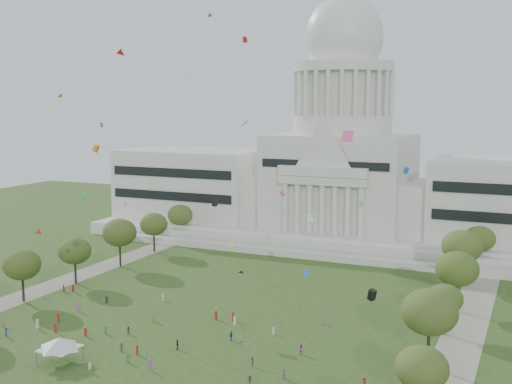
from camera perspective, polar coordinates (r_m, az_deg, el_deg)
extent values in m
plane|color=#2E491D|center=(115.92, -9.42, -14.68)|extent=(400.00, 400.00, 0.00)
cube|color=silver|center=(216.66, 7.59, -3.46)|extent=(160.00, 60.00, 4.00)
cube|color=silver|center=(186.16, 4.67, -5.60)|extent=(130.00, 3.00, 2.00)
cube|color=silver|center=(193.20, 5.47, -4.66)|extent=(140.00, 3.00, 5.00)
cube|color=beige|center=(234.96, -5.39, 0.67)|extent=(50.00, 34.00, 22.00)
cube|color=beige|center=(221.22, 0.69, -0.53)|extent=(12.00, 26.00, 16.00)
cube|color=beige|center=(206.11, 14.61, -1.40)|extent=(12.00, 26.00, 16.00)
cube|color=beige|center=(213.16, 7.59, 0.72)|extent=(44.00, 38.00, 28.00)
cube|color=beige|center=(193.81, 5.92, 0.99)|extent=(28.00, 3.00, 2.40)
cube|color=black|center=(220.02, -7.60, 0.67)|extent=(46.00, 0.40, 11.00)
cylinder|color=beige|center=(211.65, 7.68, 5.93)|extent=(32.00, 32.00, 6.00)
cylinder|color=beige|center=(211.57, 7.73, 8.64)|extent=(28.00, 28.00, 14.00)
cylinder|color=silver|center=(211.86, 7.77, 10.94)|extent=(32.40, 32.40, 3.00)
cylinder|color=beige|center=(212.24, 7.80, 12.42)|extent=(22.00, 22.00, 8.00)
ellipsoid|color=silver|center=(212.60, 7.82, 13.50)|extent=(25.00, 25.00, 26.20)
cube|color=gray|center=(166.48, -17.63, -7.92)|extent=(8.00, 160.00, 0.04)
cube|color=gray|center=(127.41, 17.67, -12.83)|extent=(8.00, 160.00, 0.04)
ellipsoid|color=#3F511F|center=(95.48, 14.52, -14.91)|extent=(7.58, 7.58, 6.20)
cylinder|color=black|center=(154.91, -19.99, -8.17)|extent=(0.56, 0.56, 5.47)
ellipsoid|color=#354716|center=(153.46, -20.09, -6.09)|extent=(8.42, 8.42, 6.89)
cylinder|color=black|center=(115.09, 15.06, -13.36)|extent=(0.56, 0.56, 6.20)
ellipsoid|color=#3B4E1D|center=(112.90, 15.18, -10.25)|extent=(9.55, 9.55, 7.82)
cylinder|color=black|center=(166.16, -15.75, -6.94)|extent=(0.56, 0.56, 5.27)
ellipsoid|color=#364C19|center=(164.85, -15.82, -5.06)|extent=(8.12, 8.12, 6.65)
cylinder|color=black|center=(131.24, 16.35, -11.12)|extent=(0.56, 0.56, 4.56)
ellipsoid|color=#364E1A|center=(129.77, 16.43, -9.10)|extent=(7.01, 7.01, 5.74)
cylinder|color=black|center=(180.18, -11.98, -5.54)|extent=(0.56, 0.56, 6.03)
ellipsoid|color=#36461A|center=(178.83, -12.04, -3.55)|extent=(9.29, 9.29, 7.60)
cylinder|color=black|center=(145.72, 17.35, -8.96)|extent=(0.56, 0.56, 5.97)
ellipsoid|color=#375017|center=(144.06, 17.45, -6.55)|extent=(9.19, 9.19, 7.52)
cylinder|color=black|center=(195.78, -9.04, -4.49)|extent=(0.56, 0.56, 5.41)
ellipsoid|color=#374A1A|center=(194.64, -9.08, -2.84)|extent=(8.33, 8.33, 6.81)
cylinder|color=black|center=(165.12, 17.75, -6.92)|extent=(0.56, 0.56, 6.37)
ellipsoid|color=#3F521E|center=(163.57, 17.85, -4.63)|extent=(9.82, 9.82, 8.03)
cylinder|color=black|center=(211.68, -6.74, -3.53)|extent=(0.56, 0.56, 5.32)
ellipsoid|color=#3C511F|center=(210.65, -6.76, -2.03)|extent=(8.19, 8.19, 6.70)
cylinder|color=black|center=(182.36, 19.16, -5.74)|extent=(0.56, 0.56, 5.47)
ellipsoid|color=#364E17|center=(181.13, 19.24, -3.96)|extent=(8.42, 8.42, 6.89)
cylinder|color=#4C4C4C|center=(118.60, -18.94, -13.85)|extent=(0.12, 0.12, 2.43)
cylinder|color=#4C4C4C|center=(115.16, -16.89, -14.43)|extent=(0.12, 0.12, 2.43)
cylinder|color=#4C4C4C|center=(122.33, -17.16, -13.09)|extent=(0.12, 0.12, 2.43)
cylinder|color=#4C4C4C|center=(119.00, -15.12, -13.62)|extent=(0.12, 0.12, 2.43)
cube|color=silver|center=(118.26, -17.05, -13.15)|extent=(5.87, 5.87, 0.19)
pyramid|color=silver|center=(117.89, -17.07, -12.66)|extent=(8.22, 8.22, 1.95)
imported|color=#B21E1E|center=(106.55, 9.61, -16.32)|extent=(0.91, 0.84, 1.57)
imported|color=#994C8C|center=(117.54, 4.06, -13.77)|extent=(1.00, 1.09, 1.91)
imported|color=#26262B|center=(112.52, -0.32, -14.87)|extent=(0.83, 1.10, 1.52)
imported|color=#26262B|center=(120.31, -7.01, -13.29)|extent=(0.96, 1.24, 1.88)
imported|color=#994C8C|center=(121.07, -11.87, -13.34)|extent=(1.21, 1.61, 1.62)
imported|color=silver|center=(113.77, -14.55, -14.80)|extent=(0.79, 0.79, 1.77)
imported|color=#4C4C51|center=(129.07, -11.28, -11.96)|extent=(0.81, 0.53, 1.62)
imported|color=#26262B|center=(106.11, -0.55, -16.35)|extent=(1.05, 0.91, 1.45)
imported|color=navy|center=(123.65, -2.22, -12.67)|extent=(0.60, 1.06, 1.79)
cube|color=olive|center=(140.69, -21.59, -10.69)|extent=(0.50, 0.48, 1.63)
cube|color=#33723F|center=(116.16, -11.36, -14.29)|extent=(0.38, 0.46, 1.49)
cube|color=#994C8C|center=(133.07, 5.92, -11.26)|extent=(0.47, 0.44, 1.52)
cube|color=silver|center=(136.75, -18.86, -11.05)|extent=(0.38, 0.53, 1.82)
cube|color=#26262B|center=(149.03, -13.14, -9.31)|extent=(0.44, 0.48, 1.55)
cube|color=navy|center=(134.49, -21.34, -11.50)|extent=(0.56, 0.52, 1.80)
cube|color=silver|center=(148.24, -8.26, -9.26)|extent=(0.43, 0.50, 1.62)
cube|color=#B21E1E|center=(160.30, -16.73, -8.19)|extent=(0.43, 0.52, 1.67)
cube|color=#B21E1E|center=(119.11, -10.54, -13.63)|extent=(0.42, 0.53, 1.75)
cube|color=silver|center=(131.61, -1.91, -11.38)|extent=(0.55, 0.46, 1.77)
cube|color=silver|center=(126.71, 1.57, -12.22)|extent=(0.28, 0.42, 1.50)
cube|color=#4C4C51|center=(107.97, 2.49, -15.81)|extent=(0.55, 0.54, 1.79)
cube|color=olive|center=(135.35, -9.20, -10.92)|extent=(0.55, 0.55, 1.81)
cube|color=#B21E1E|center=(133.49, -17.41, -11.45)|extent=(0.57, 0.48, 1.85)
cube|color=#994C8C|center=(112.44, -9.44, -14.89)|extent=(0.59, 0.51, 1.92)
cube|color=#B21E1E|center=(129.96, -14.92, -11.95)|extent=(0.27, 0.43, 1.59)
cube|color=#B21E1E|center=(135.00, -3.57, -10.88)|extent=(0.41, 0.54, 1.82)
cube|color=#B21E1E|center=(133.83, -2.04, -11.02)|extent=(0.34, 0.52, 1.89)
cube|color=#33723F|center=(130.20, -13.24, -11.88)|extent=(0.31, 0.43, 1.45)
cube|color=#B21E1E|center=(139.24, -17.18, -10.62)|extent=(0.55, 0.40, 1.89)
cube|color=#994C8C|center=(144.84, -15.55, -9.83)|extent=(0.59, 0.54, 1.91)
cube|color=#B21E1E|center=(159.54, -15.96, -8.22)|extent=(0.36, 0.51, 1.79)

